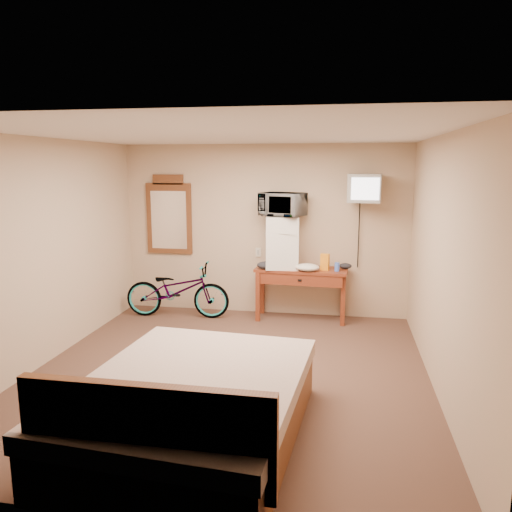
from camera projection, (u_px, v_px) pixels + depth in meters
name	position (u px, v px, depth m)	size (l,w,h in m)	color
room	(228.00, 259.00, 5.13)	(4.60, 4.64, 2.50)	#4D3126
desk	(301.00, 278.00, 7.08)	(1.32, 0.58, 0.75)	maroon
mini_fridge	(282.00, 242.00, 7.08)	(0.51, 0.49, 0.74)	white
microwave	(282.00, 204.00, 6.98)	(0.59, 0.40, 0.33)	white
snack_bag	(325.00, 262.00, 6.96)	(0.12, 0.07, 0.23)	orange
blue_cup	(337.00, 267.00, 6.90)	(0.07, 0.07, 0.12)	#4774F1
cloth_cream	(307.00, 267.00, 6.91)	(0.33, 0.26, 0.10)	white
cloth_dark_a	(267.00, 265.00, 7.04)	(0.29, 0.22, 0.11)	black
cloth_dark_b	(345.00, 266.00, 7.06)	(0.18, 0.14, 0.08)	black
crt_television	(365.00, 188.00, 6.73)	(0.47, 0.58, 0.38)	black
wall_mirror	(169.00, 216.00, 7.54)	(0.70, 0.04, 1.19)	brown
bicycle	(177.00, 290.00, 7.27)	(0.53, 1.53, 0.80)	black
bed	(190.00, 408.00, 3.98)	(1.84, 2.35, 0.90)	brown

